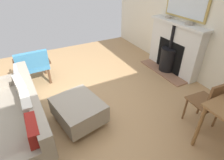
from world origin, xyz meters
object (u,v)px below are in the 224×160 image
(armchair_accent, at_px, (32,64))
(dining_chair_near_fireplace, at_px, (210,101))
(fireplace, at_px, (173,50))
(sofa, at_px, (15,120))
(mantel_bowl_near, at_px, (168,17))
(ottoman, at_px, (78,110))
(mantel_bowl_far, at_px, (189,23))

(armchair_accent, bearing_deg, dining_chair_near_fireplace, 130.06)
(fireplace, relative_size, sofa, 0.77)
(mantel_bowl_near, relative_size, ottoman, 0.15)
(fireplace, height_order, mantel_bowl_near, mantel_bowl_near)
(mantel_bowl_near, height_order, ottoman, mantel_bowl_near)
(mantel_bowl_near, bearing_deg, sofa, 14.20)
(mantel_bowl_far, xyz_separation_m, sofa, (3.41, 0.27, -0.83))
(fireplace, distance_m, ottoman, 2.60)
(fireplace, relative_size, mantel_bowl_far, 8.84)
(armchair_accent, bearing_deg, mantel_bowl_far, 159.23)
(armchair_accent, distance_m, dining_chair_near_fireplace, 3.27)
(mantel_bowl_near, height_order, armchair_accent, mantel_bowl_near)
(mantel_bowl_far, bearing_deg, armchair_accent, -20.77)
(ottoman, relative_size, armchair_accent, 1.13)
(mantel_bowl_near, bearing_deg, dining_chair_near_fireplace, 66.11)
(mantel_bowl_near, distance_m, ottoman, 2.87)
(fireplace, xyz_separation_m, ottoman, (2.51, 0.62, -0.28))
(dining_chair_near_fireplace, bearing_deg, ottoman, -31.11)
(fireplace, bearing_deg, mantel_bowl_near, -94.94)
(sofa, height_order, ottoman, sofa)
(mantel_bowl_near, relative_size, mantel_bowl_far, 0.83)
(sofa, xyz_separation_m, dining_chair_near_fireplace, (-2.54, 1.11, 0.16))
(mantel_bowl_far, xyz_separation_m, armchair_accent, (2.98, -1.13, -0.71))
(sofa, bearing_deg, armchair_accent, -107.27)
(fireplace, distance_m, dining_chair_near_fireplace, 1.83)
(sofa, bearing_deg, ottoman, 173.20)
(mantel_bowl_far, height_order, sofa, mantel_bowl_far)
(armchair_accent, bearing_deg, mantel_bowl_near, 169.85)
(mantel_bowl_near, bearing_deg, ottoman, 20.91)
(ottoman, bearing_deg, fireplace, -166.16)
(fireplace, distance_m, mantel_bowl_near, 0.75)
(dining_chair_near_fireplace, bearing_deg, armchair_accent, -49.94)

